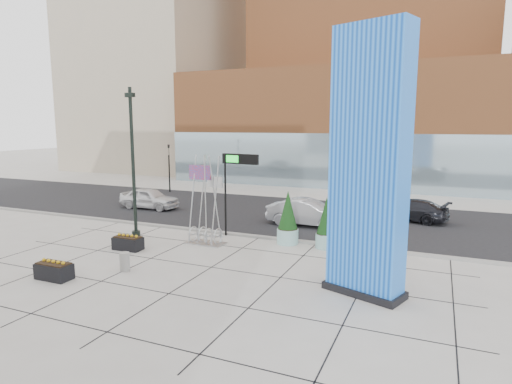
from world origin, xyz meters
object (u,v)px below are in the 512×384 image
at_px(blue_pylon, 369,169).
at_px(car_white_west, 149,198).
at_px(public_art_sculpture, 206,221).
at_px(lamp_post, 134,179).
at_px(concrete_bollard, 125,262).
at_px(overhead_street_sign, 238,166).
at_px(car_silver_mid, 307,213).

xyz_separation_m(blue_pylon, car_white_west, (-16.18, 9.53, -3.60)).
relative_size(public_art_sculpture, car_white_west, 1.03).
distance_m(lamp_post, concrete_bollard, 5.42).
distance_m(blue_pylon, lamp_post, 12.03).
bearing_deg(blue_pylon, concrete_bollard, -151.21).
distance_m(overhead_street_sign, car_white_west, 10.40).
relative_size(lamp_post, public_art_sculpture, 1.73).
height_order(lamp_post, concrete_bollard, lamp_post).
distance_m(blue_pylon, car_white_west, 19.11).
distance_m(public_art_sculpture, car_silver_mid, 6.58).
height_order(blue_pylon, concrete_bollard, blue_pylon).
xyz_separation_m(lamp_post, concrete_bollard, (2.58, -3.92, -2.71)).
xyz_separation_m(blue_pylon, overhead_street_sign, (-7.24, 5.12, -0.61)).
relative_size(lamp_post, car_white_west, 1.79).
xyz_separation_m(overhead_street_sign, car_silver_mid, (2.58, 3.78, -2.94)).
distance_m(lamp_post, public_art_sculpture, 4.13).
bearing_deg(overhead_street_sign, car_silver_mid, 61.53).
height_order(blue_pylon, car_silver_mid, blue_pylon).
bearing_deg(car_silver_mid, car_white_west, 90.23).
relative_size(public_art_sculpture, overhead_street_sign, 1.01).
xyz_separation_m(public_art_sculpture, car_silver_mid, (3.49, 5.57, -0.38)).
bearing_deg(car_white_west, public_art_sculpture, -128.03).
relative_size(car_white_west, car_silver_mid, 0.91).
distance_m(blue_pylon, concrete_bollard, 10.03).
relative_size(blue_pylon, public_art_sculpture, 2.05).
distance_m(concrete_bollard, car_silver_mid, 11.25).
bearing_deg(blue_pylon, car_silver_mid, 137.63).
height_order(blue_pylon, public_art_sculpture, blue_pylon).
height_order(concrete_bollard, car_white_west, car_white_west).
bearing_deg(concrete_bollard, overhead_street_sign, 73.92).
bearing_deg(lamp_post, car_silver_mid, 42.24).
distance_m(lamp_post, car_white_west, 8.65).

